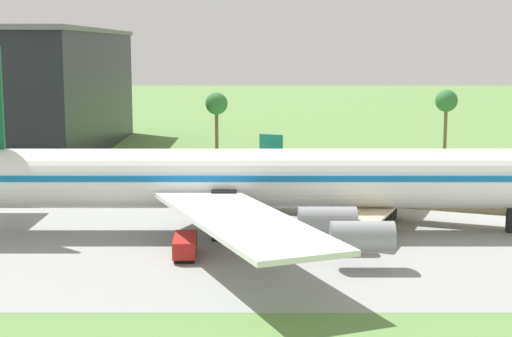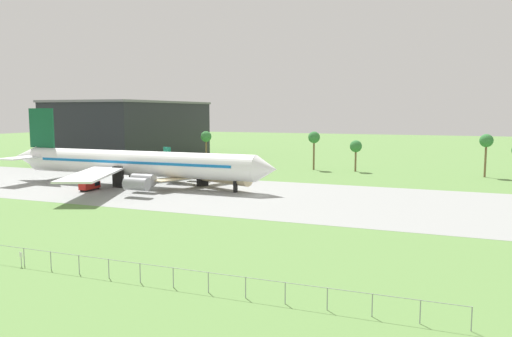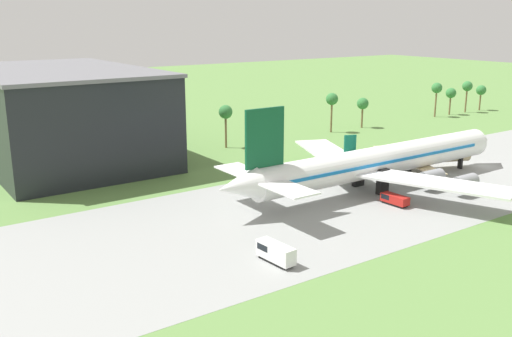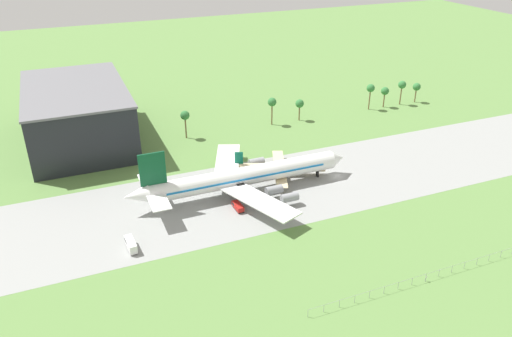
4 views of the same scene
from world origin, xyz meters
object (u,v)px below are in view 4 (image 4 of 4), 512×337
object	(u,v)px
baggage_tug	(238,206)
regional_aircraft	(279,168)
fuel_truck	(131,244)
terminal_building	(78,114)
jet_airliner	(242,177)
no_stopping_sign	(426,278)

from	to	relation	value
baggage_tug	regional_aircraft	bearing A→B (deg)	36.14
fuel_truck	terminal_building	size ratio (longest dim) A/B	0.11
jet_airliner	regional_aircraft	distance (m)	17.02
fuel_truck	no_stopping_sign	distance (m)	75.23
terminal_building	jet_airliner	bearing A→B (deg)	-54.97
fuel_truck	terminal_building	distance (m)	79.88
jet_airliner	baggage_tug	world-z (taller)	jet_airliner
regional_aircraft	no_stopping_sign	xyz separation A→B (m)	(9.56, -63.59, -1.84)
fuel_truck	no_stopping_sign	world-z (taller)	fuel_truck
baggage_tug	no_stopping_sign	xyz separation A→B (m)	(30.32, -48.43, 0.01)
jet_airliner	terminal_building	size ratio (longest dim) A/B	1.20
baggage_tug	no_stopping_sign	size ratio (longest dim) A/B	3.22
jet_airliner	regional_aircraft	bearing A→B (deg)	20.86
baggage_tug	fuel_truck	distance (m)	34.04
no_stopping_sign	terminal_building	world-z (taller)	terminal_building
regional_aircraft	fuel_truck	xyz separation A→B (m)	(-53.85, -23.11, -1.41)
fuel_truck	no_stopping_sign	xyz separation A→B (m)	(63.41, -40.48, -0.42)
regional_aircraft	terminal_building	world-z (taller)	terminal_building
baggage_tug	fuel_truck	bearing A→B (deg)	-166.49
baggage_tug	terminal_building	distance (m)	81.50
regional_aircraft	jet_airliner	bearing A→B (deg)	-159.14
baggage_tug	no_stopping_sign	world-z (taller)	baggage_tug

